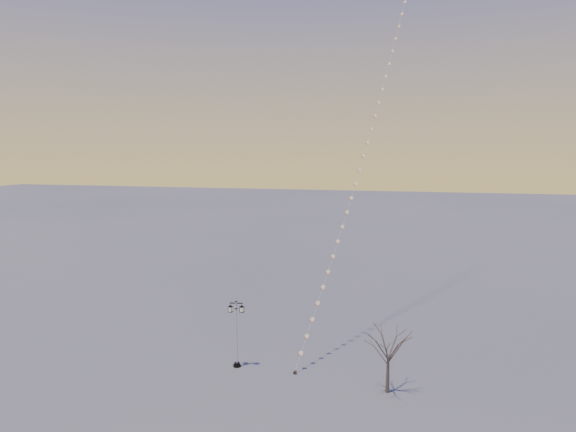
% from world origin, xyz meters
% --- Properties ---
extents(ground, '(300.00, 300.00, 0.00)m').
position_xyz_m(ground, '(0.00, 0.00, 0.00)').
color(ground, '#5D5F5E').
rests_on(ground, ground).
extents(street_lamp, '(1.13, 0.53, 4.49)m').
position_xyz_m(street_lamp, '(-1.53, 0.83, 2.48)').
color(street_lamp, black).
rests_on(street_lamp, ground).
extents(bare_tree, '(2.40, 2.40, 3.98)m').
position_xyz_m(bare_tree, '(8.30, -0.42, 2.77)').
color(bare_tree, '#4D3F31').
rests_on(bare_tree, ground).
extents(kite_train, '(8.80, 30.31, 43.59)m').
position_xyz_m(kite_train, '(6.54, 15.53, 21.70)').
color(kite_train, '#312319').
rests_on(kite_train, ground).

